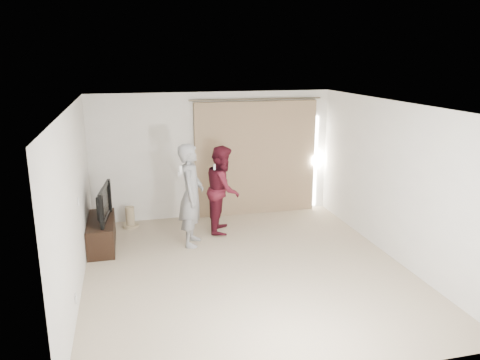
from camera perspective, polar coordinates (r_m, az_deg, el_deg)
name	(u,v)px	position (r m, az deg, el deg)	size (l,w,h in m)	color
floor	(247,269)	(7.59, 0.81, -10.83)	(5.50, 5.50, 0.00)	beige
wall_back	(213,155)	(9.73, -3.26, 3.03)	(5.00, 0.04, 2.60)	silver
wall_left	(74,203)	(6.95, -19.55, -2.66)	(0.04, 5.50, 2.60)	silver
ceiling	(247,105)	(6.87, 0.89, 9.11)	(5.00, 5.50, 0.01)	silver
curtain	(257,158)	(9.89, 2.04, 2.67)	(2.80, 0.11, 2.46)	#9B7D5F
tv_console	(102,233)	(8.70, -16.51, -6.23)	(0.45, 1.30, 0.50)	black
tv	(99,203)	(8.52, -16.79, -2.75)	(1.05, 0.14, 0.61)	black
scratching_post	(130,219)	(9.54, -13.23, -4.65)	(0.31, 0.31, 0.42)	tan
person_man	(191,195)	(8.29, -5.97, -1.84)	(0.61, 0.77, 1.84)	gray
person_woman	(223,189)	(8.92, -2.08, -1.11)	(0.83, 0.96, 1.67)	#4F121F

